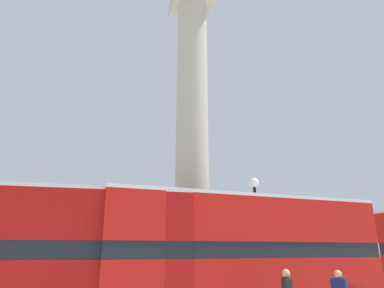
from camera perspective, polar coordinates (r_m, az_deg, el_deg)
The scene contains 5 objects.
monument_column at distance 19.15m, azimuth -0.00°, elevation -2.85°, with size 4.76×4.76×19.34m.
bus_a at distance 12.61m, azimuth -28.33°, elevation -15.20°, with size 11.53×3.56×4.31m.
bus_b at distance 13.70m, azimuth 8.65°, elevation -16.91°, with size 10.96×3.28×4.35m.
equestrian_statue at distance 20.69m, azimuth -26.18°, elevation -17.65°, with size 4.13×3.26×5.95m.
street_lamp at distance 16.22m, azimuth 10.72°, elevation -13.71°, with size 0.45×0.45×5.62m.
Camera 1 is at (-5.83, -17.61, 2.38)m, focal length 32.00 mm.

